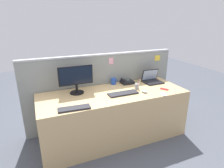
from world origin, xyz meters
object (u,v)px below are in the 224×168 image
object	(u,v)px
laptop	(152,79)
keyboard_spare	(74,108)
cell_phone_red_case	(164,89)
desktop_monitor	(76,78)
computer_mouse_right_hand	(145,92)
keyboard_main	(123,93)
cell_phone_white_slab	(163,94)
coffee_mug	(113,81)
pen_cup	(137,86)
desk_phone	(127,82)

from	to	relation	value
laptop	keyboard_spare	size ratio (longest dim) A/B	0.78
cell_phone_red_case	desktop_monitor	bearing A→B (deg)	128.32
computer_mouse_right_hand	keyboard_main	bearing A→B (deg)	149.42
laptop	keyboard_spare	bearing A→B (deg)	-160.70
laptop	cell_phone_white_slab	xyz separation A→B (m)	(-0.16, -0.55, -0.05)
desktop_monitor	coffee_mug	xyz separation A→B (m)	(0.66, 0.15, -0.19)
keyboard_main	coffee_mug	bearing A→B (deg)	84.65
keyboard_main	pen_cup	distance (m)	0.32
coffee_mug	pen_cup	bearing A→B (deg)	-54.68
pen_cup	desktop_monitor	bearing A→B (deg)	167.40
desk_phone	pen_cup	distance (m)	0.30
keyboard_main	computer_mouse_right_hand	xyz separation A→B (m)	(0.32, -0.07, 0.01)
cell_phone_red_case	cell_phone_white_slab	world-z (taller)	same
keyboard_main	pen_cup	bearing A→B (deg)	20.67
desktop_monitor	keyboard_main	world-z (taller)	desktop_monitor
cell_phone_red_case	coffee_mug	xyz separation A→B (m)	(-0.64, 0.54, 0.05)
desk_phone	coffee_mug	bearing A→B (deg)	167.25
laptop	desktop_monitor	bearing A→B (deg)	179.89
keyboard_main	cell_phone_red_case	bearing A→B (deg)	-5.97
laptop	pen_cup	xyz separation A→B (m)	(-0.41, -0.20, -0.00)
pen_cup	cell_phone_white_slab	xyz separation A→B (m)	(0.24, -0.35, -0.04)
cell_phone_red_case	cell_phone_white_slab	xyz separation A→B (m)	(-0.14, -0.16, 0.00)
pen_cup	keyboard_spare	bearing A→B (deg)	-163.50
laptop	cell_phone_red_case	bearing A→B (deg)	-93.31
desktop_monitor	keyboard_main	distance (m)	0.73
cell_phone_white_slab	desk_phone	bearing A→B (deg)	136.75
coffee_mug	keyboard_main	bearing A→B (deg)	-95.58
pen_cup	coffee_mug	distance (m)	0.43
laptop	computer_mouse_right_hand	size ratio (longest dim) A/B	3.08
desktop_monitor	laptop	size ratio (longest dim) A/B	1.64
keyboard_main	computer_mouse_right_hand	size ratio (longest dim) A/B	4.46
cell_phone_white_slab	laptop	bearing A→B (deg)	97.42
laptop	keyboard_main	xyz separation A→B (m)	(-0.70, -0.31, -0.04)
pen_cup	cell_phone_red_case	bearing A→B (deg)	-25.46
keyboard_main	desktop_monitor	bearing A→B (deg)	153.19
pen_cup	laptop	bearing A→B (deg)	26.13
laptop	keyboard_main	size ratio (longest dim) A/B	0.69
laptop	keyboard_spare	xyz separation A→B (m)	(-1.47, -0.52, -0.04)
computer_mouse_right_hand	cell_phone_red_case	distance (m)	0.36
pen_cup	cell_phone_white_slab	bearing A→B (deg)	-54.65
desktop_monitor	keyboard_spare	world-z (taller)	desktop_monitor
keyboard_main	cell_phone_white_slab	bearing A→B (deg)	-23.30
keyboard_spare	cell_phone_red_case	size ratio (longest dim) A/B	3.12
laptop	pen_cup	bearing A→B (deg)	-153.87
desk_phone	cell_phone_red_case	world-z (taller)	desk_phone
desk_phone	keyboard_spare	xyz separation A→B (m)	(-1.04, -0.62, -0.02)
desk_phone	coffee_mug	size ratio (longest dim) A/B	1.74
cell_phone_red_case	cell_phone_white_slab	size ratio (longest dim) A/B	0.96
pen_cup	keyboard_main	bearing A→B (deg)	-159.55
desktop_monitor	computer_mouse_right_hand	xyz separation A→B (m)	(0.94, -0.39, -0.22)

